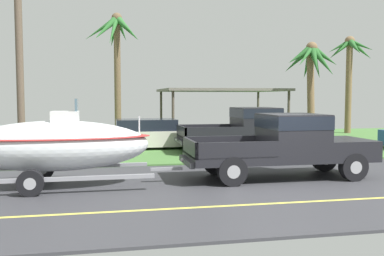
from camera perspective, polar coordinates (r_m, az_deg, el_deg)
ground at (r=19.85m, az=2.13°, el=-2.81°), size 36.00×22.00×0.11m
pickup_truck_towing at (r=13.07m, az=12.90°, el=-1.87°), size 5.69×1.97×1.89m
boat_on_trailer at (r=11.98m, az=-17.61°, el=-2.19°), size 6.14×2.29×2.34m
parked_pickup_background at (r=18.59m, az=8.26°, el=0.01°), size 5.91×2.05×1.94m
parked_sedan_near at (r=19.72m, az=-5.55°, el=-0.88°), size 4.79×1.83×1.38m
carport_awning at (r=24.92m, az=3.81°, el=4.88°), size 6.79×5.22×2.84m
palm_tree_near_left at (r=23.88m, az=-9.98°, el=10.88°), size 3.11×2.61×6.88m
palm_tree_near_right at (r=22.89m, az=15.53°, el=7.82°), size 3.15×2.68×5.17m
palm_tree_mid at (r=29.78m, az=20.13°, el=8.42°), size 3.06×3.82×6.27m
utility_pole at (r=15.49m, az=-21.83°, el=8.64°), size 0.24×1.80×7.07m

